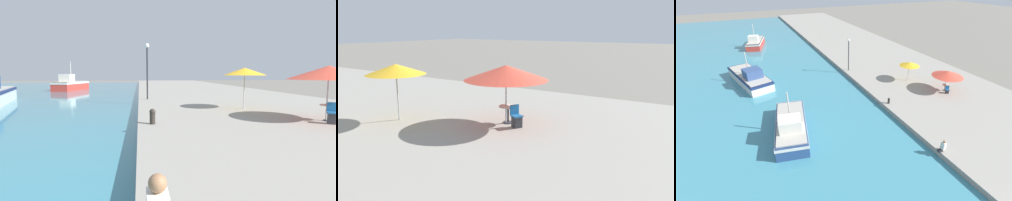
# 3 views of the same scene
# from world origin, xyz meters

# --- Properties ---
(cafe_umbrella_pink) EXTENTS (3.53, 3.53, 2.50)m
(cafe_umbrella_pink) POSITION_xyz_m (8.49, 16.32, 2.69)
(cafe_umbrella_pink) COLOR #B7B7B7
(cafe_umbrella_pink) RESTS_ON quay_promenade
(cafe_umbrella_white) EXTENTS (2.55, 2.55, 2.48)m
(cafe_umbrella_white) POSITION_xyz_m (6.36, 20.60, 2.76)
(cafe_umbrella_white) COLOR #B7B7B7
(cafe_umbrella_white) RESTS_ON quay_promenade
(cafe_table) EXTENTS (0.80, 0.80, 0.74)m
(cafe_table) POSITION_xyz_m (8.62, 16.29, 1.04)
(cafe_table) COLOR #333338
(cafe_table) RESTS_ON quay_promenade
(cafe_chair_left) EXTENTS (0.56, 0.57, 0.91)m
(cafe_chair_left) POSITION_xyz_m (8.28, 15.66, 0.83)
(cafe_chair_left) COLOR #2D2D33
(cafe_chair_left) RESTS_ON quay_promenade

